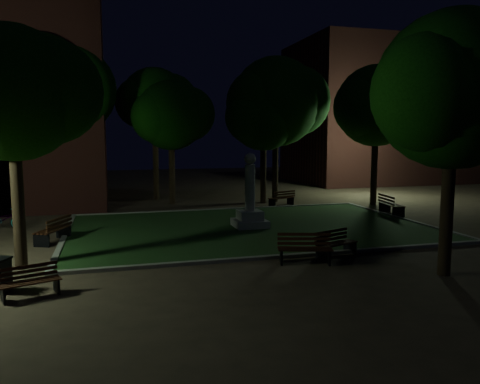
# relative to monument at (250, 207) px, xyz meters

# --- Properties ---
(ground) EXTENTS (80.00, 80.00, 0.00)m
(ground) POSITION_rel_monument_xyz_m (0.00, -2.00, -0.96)
(ground) COLOR #473728
(lawn) EXTENTS (15.00, 10.00, 0.08)m
(lawn) POSITION_rel_monument_xyz_m (0.00, 0.00, -0.92)
(lawn) COLOR #1E3F18
(lawn) RESTS_ON ground
(lawn_kerb) EXTENTS (15.40, 10.40, 0.12)m
(lawn_kerb) POSITION_rel_monument_xyz_m (0.00, 0.00, -0.90)
(lawn_kerb) COLOR slate
(lawn_kerb) RESTS_ON ground
(monument) EXTENTS (1.40, 1.40, 3.20)m
(monument) POSITION_rel_monument_xyz_m (0.00, 0.00, 0.00)
(monument) COLOR #A29E96
(monument) RESTS_ON lawn
(building_far) EXTENTS (16.00, 10.00, 12.00)m
(building_far) POSITION_rel_monument_xyz_m (18.00, 18.00, 5.04)
(building_far) COLOR #50231D
(building_far) RESTS_ON ground
(tree_west) EXTENTS (4.87, 3.98, 7.21)m
(tree_west) POSITION_rel_monument_xyz_m (-8.39, -4.09, 4.26)
(tree_west) COLOR black
(tree_west) RESTS_ON ground
(tree_north_wl) EXTENTS (4.96, 4.05, 7.22)m
(tree_north_wl) POSITION_rel_monument_xyz_m (-2.17, 8.44, 4.23)
(tree_north_wl) COLOR black
(tree_north_wl) RESTS_ON ground
(tree_north_er) EXTENTS (6.60, 5.38, 8.74)m
(tree_north_er) POSITION_rel_monument_xyz_m (4.06, 7.69, 5.09)
(tree_north_er) COLOR black
(tree_north_er) RESTS_ON ground
(tree_ne) EXTENTS (5.73, 4.67, 8.07)m
(tree_ne) POSITION_rel_monument_xyz_m (9.15, 4.89, 4.77)
(tree_ne) COLOR black
(tree_ne) RESTS_ON ground
(tree_se) EXTENTS (5.39, 4.40, 7.45)m
(tree_se) POSITION_rel_monument_xyz_m (3.52, -8.10, 4.29)
(tree_se) COLOR black
(tree_se) RESTS_ON ground
(tree_nw) EXTENTS (7.05, 5.75, 9.18)m
(tree_nw) POSITION_rel_monument_xyz_m (-8.91, 6.76, 5.35)
(tree_nw) COLOR black
(tree_nw) RESTS_ON ground
(tree_far_north) EXTENTS (5.13, 4.19, 8.23)m
(tree_far_north) POSITION_rel_monument_xyz_m (-2.89, 10.67, 5.17)
(tree_far_north) COLOR black
(tree_far_north) RESTS_ON ground
(tree_extra) EXTENTS (5.08, 4.14, 7.27)m
(tree_extra) POSITION_rel_monument_xyz_m (3.14, 7.29, 4.23)
(tree_extra) COLOR black
(tree_extra) RESTS_ON ground
(lamppost_nw) EXTENTS (1.18, 0.28, 4.71)m
(lamppost_nw) POSITION_rel_monument_xyz_m (-11.19, 9.02, 2.31)
(lamppost_nw) COLOR black
(lamppost_nw) RESTS_ON ground
(lamppost_ne) EXTENTS (1.18, 0.28, 4.02)m
(lamppost_ne) POSITION_rel_monument_xyz_m (11.27, 8.43, 1.89)
(lamppost_ne) COLOR black
(lamppost_ne) RESTS_ON ground
(bench_near_left) EXTENTS (1.79, 1.05, 0.93)m
(bench_near_left) POSITION_rel_monument_xyz_m (0.04, -5.84, -0.52)
(bench_near_left) COLOR black
(bench_near_left) RESTS_ON ground
(bench_near_right) EXTENTS (1.63, 1.04, 0.84)m
(bench_near_right) POSITION_rel_monument_xyz_m (1.40, -5.25, -0.56)
(bench_near_right) COLOR black
(bench_near_right) RESTS_ON ground
(bench_west_near) EXTENTS (1.50, 0.94, 0.78)m
(bench_west_near) POSITION_rel_monument_xyz_m (-7.81, -6.90, -0.59)
(bench_west_near) COLOR black
(bench_west_near) RESTS_ON ground
(bench_left_side) EXTENTS (1.28, 1.87, 0.97)m
(bench_left_side) POSITION_rel_monument_xyz_m (-7.89, -0.63, -0.50)
(bench_left_side) COLOR black
(bench_left_side) RESTS_ON ground
(bench_right_side) EXTENTS (0.90, 1.91, 1.01)m
(bench_right_side) POSITION_rel_monument_xyz_m (7.99, 1.56, -0.48)
(bench_right_side) COLOR black
(bench_right_side) RESTS_ON ground
(bench_far_side) EXTENTS (1.69, 1.07, 0.88)m
(bench_far_side) POSITION_rel_monument_xyz_m (3.73, 5.92, -0.54)
(bench_far_side) COLOR black
(bench_far_side) RESTS_ON ground
(bicycle) EXTENTS (1.95, 1.08, 0.97)m
(bicycle) POSITION_rel_monument_xyz_m (-10.25, 2.48, -0.47)
(bicycle) COLOR black
(bicycle) RESTS_ON ground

